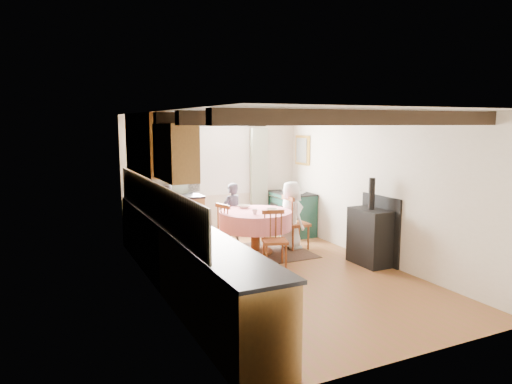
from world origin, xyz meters
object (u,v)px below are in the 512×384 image
child_far (232,214)px  child_right (291,215)px  chair_right (296,222)px  chair_left (215,232)px  cup (255,212)px  chair_near (275,239)px  dining_table (255,233)px  cast_iron_stove (371,221)px  aga_range (292,213)px

child_far → child_right: (0.86, -0.72, 0.03)m
child_far → chair_right: bearing=123.6°
chair_left → cup: 0.74m
chair_near → chair_left: chair_left is taller
chair_right → child_right: bearing=68.3°
dining_table → chair_near: size_ratio=1.41×
child_far → child_right: child_right is taller
chair_right → child_far: child_far is taller
cast_iron_stove → child_far: size_ratio=1.21×
chair_near → cup: chair_near is taller
aga_range → dining_table: bearing=-142.9°
cast_iron_stove → chair_right: bearing=113.4°
dining_table → cup: 0.50m
dining_table → chair_right: size_ratio=1.29×
chair_near → aga_range: bearing=70.2°
dining_table → chair_near: bearing=-92.4°
chair_right → child_right: child_right is taller
chair_right → aga_range: size_ratio=1.01×
aga_range → cast_iron_stove: bearing=-87.3°
aga_range → cup: bearing=-139.4°
chair_left → child_far: (0.60, 0.71, 0.13)m
dining_table → chair_left: 0.72m
aga_range → child_far: bearing=-171.7°
dining_table → aga_range: bearing=37.1°
cast_iron_stove → child_far: (-1.52, 2.10, -0.12)m
chair_left → chair_right: chair_right is taller
chair_left → dining_table: bearing=70.2°
chair_right → cast_iron_stove: 1.48m
child_far → child_right: bearing=122.3°
chair_near → dining_table: bearing=104.9°
child_right → dining_table: bearing=92.7°
chair_near → cast_iron_stove: 1.56m
chair_right → aga_range: 1.07m
dining_table → chair_right: 0.83m
cup → aga_range: bearing=40.6°
aga_range → child_right: child_right is taller
cast_iron_stove → child_right: (-0.67, 1.38, -0.09)m
chair_near → chair_right: bearing=60.3°
chair_left → cast_iron_stove: size_ratio=0.65×
chair_right → cup: bearing=105.8°
cast_iron_stove → child_right: 1.54m
chair_near → child_far: size_ratio=0.76×
cup → chair_left: bearing=152.9°
dining_table → cup: (-0.13, -0.24, 0.42)m
chair_left → aga_range: chair_left is taller
child_right → chair_right: bearing=-113.6°
chair_left → aga_range: bearing=99.5°
cast_iron_stove → cup: 1.88m
dining_table → chair_left: chair_left is taller
dining_table → aga_range: aga_range is taller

